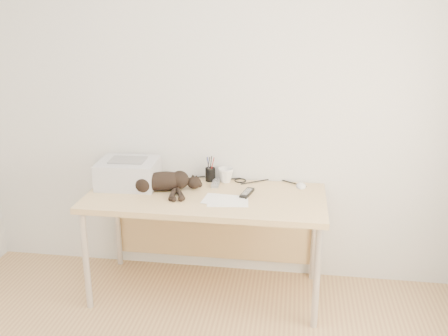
% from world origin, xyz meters
% --- Properties ---
extents(wall_back, '(3.50, 0.00, 3.50)m').
position_xyz_m(wall_back, '(0.00, 1.75, 1.30)').
color(wall_back, silver).
rests_on(wall_back, floor).
extents(desk, '(1.60, 0.70, 0.74)m').
position_xyz_m(desk, '(0.00, 1.48, 0.61)').
color(desk, tan).
rests_on(desk, floor).
extents(printer, '(0.42, 0.36, 0.19)m').
position_xyz_m(printer, '(-0.57, 1.51, 0.83)').
color(printer, silver).
rests_on(printer, desk).
extents(papers, '(0.31, 0.23, 0.01)m').
position_xyz_m(papers, '(0.15, 1.31, 0.74)').
color(papers, white).
rests_on(papers, desk).
extents(cat, '(0.63, 0.31, 0.14)m').
position_xyz_m(cat, '(-0.32, 1.43, 0.80)').
color(cat, black).
rests_on(cat, desk).
extents(mug, '(0.14, 0.14, 0.10)m').
position_xyz_m(mug, '(0.10, 1.67, 0.79)').
color(mug, white).
rests_on(mug, desk).
extents(pen_cup, '(0.07, 0.07, 0.18)m').
position_xyz_m(pen_cup, '(-0.02, 1.68, 0.79)').
color(pen_cup, black).
rests_on(pen_cup, desk).
extents(remote_grey, '(0.06, 0.19, 0.02)m').
position_xyz_m(remote_grey, '(0.04, 1.62, 0.75)').
color(remote_grey, slate).
rests_on(remote_grey, desk).
extents(remote_black, '(0.09, 0.19, 0.02)m').
position_xyz_m(remote_black, '(0.27, 1.44, 0.75)').
color(remote_black, black).
rests_on(remote_black, desk).
extents(mouse, '(0.08, 0.12, 0.04)m').
position_xyz_m(mouse, '(0.63, 1.65, 0.76)').
color(mouse, white).
rests_on(mouse, desk).
extents(cable_tangle, '(1.36, 0.09, 0.01)m').
position_xyz_m(cable_tangle, '(0.00, 1.70, 0.75)').
color(cable_tangle, black).
rests_on(cable_tangle, desk).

